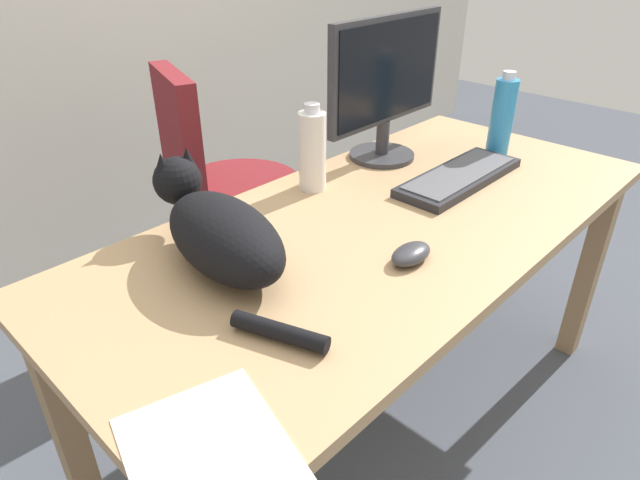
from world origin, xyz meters
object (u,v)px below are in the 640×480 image
at_px(computer_mouse, 411,254).
at_px(office_chair, 228,218).
at_px(cat, 219,230).
at_px(water_bottle, 313,150).
at_px(keyboard, 459,177).
at_px(spray_bottle, 502,116).
at_px(monitor, 386,84).

bearing_deg(computer_mouse, office_chair, 78.41).
height_order(cat, computer_mouse, cat).
bearing_deg(cat, water_bottle, 17.55).
bearing_deg(keyboard, spray_bottle, 6.42).
distance_m(monitor, computer_mouse, 0.64).
distance_m(cat, spray_bottle, 1.01).
bearing_deg(monitor, spray_bottle, -40.57).
distance_m(computer_mouse, spray_bottle, 0.74).
xyz_separation_m(computer_mouse, spray_bottle, (0.72, 0.18, 0.10)).
xyz_separation_m(keyboard, spray_bottle, (0.27, 0.03, 0.11)).
distance_m(office_chair, monitor, 0.75).
height_order(keyboard, cat, cat).
bearing_deg(office_chair, monitor, -62.69).
relative_size(computer_mouse, water_bottle, 0.47).
height_order(monitor, water_bottle, monitor).
bearing_deg(office_chair, keyboard, -71.23).
xyz_separation_m(monitor, computer_mouse, (-0.44, -0.42, -0.21)).
bearing_deg(monitor, keyboard, -88.75).
bearing_deg(office_chair, cat, -127.16).
distance_m(monitor, water_bottle, 0.33).
xyz_separation_m(cat, computer_mouse, (0.28, -0.28, -0.06)).
bearing_deg(water_bottle, cat, -162.45).
distance_m(monitor, keyboard, 0.34).
bearing_deg(water_bottle, computer_mouse, -106.77).
distance_m(water_bottle, spray_bottle, 0.64).
height_order(monitor, computer_mouse, monitor).
relative_size(cat, water_bottle, 2.58).
xyz_separation_m(monitor, keyboard, (0.01, -0.27, -0.21)).
bearing_deg(cat, keyboard, -10.57).
bearing_deg(computer_mouse, monitor, 43.78).
xyz_separation_m(office_chair, water_bottle, (-0.06, -0.49, 0.40)).
relative_size(keyboard, spray_bottle, 1.73).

